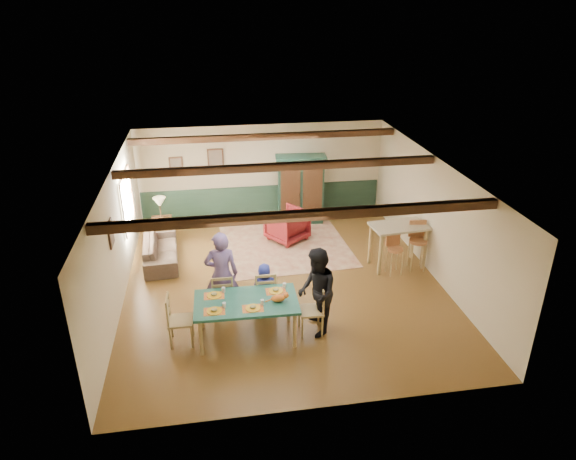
{
  "coord_description": "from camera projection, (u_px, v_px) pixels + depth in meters",
  "views": [
    {
      "loc": [
        -1.51,
        -10.06,
        5.98
      ],
      "look_at": [
        0.16,
        0.29,
        1.15
      ],
      "focal_mm": 32.0,
      "sensor_mm": 36.0,
      "label": 1
    }
  ],
  "objects": [
    {
      "name": "place_setting_far_left",
      "position": [
        214.0,
        293.0,
        9.65
      ],
      "size": [
        0.43,
        0.33,
        0.11
      ],
      "primitive_type": null,
      "rotation": [
        0.0,
        0.0,
        -0.02
      ],
      "color": "gold",
      "rests_on": "dining_table"
    },
    {
      "name": "wall_back",
      "position": [
        262.0,
        171.0,
        14.77
      ],
      "size": [
        7.0,
        0.02,
        2.7
      ],
      "primitive_type": "cube",
      "color": "beige",
      "rests_on": "floor"
    },
    {
      "name": "dining_chair_end_left",
      "position": [
        180.0,
        320.0,
        9.48
      ],
      "size": [
        0.48,
        0.46,
        1.01
      ],
      "primitive_type": null,
      "rotation": [
        0.0,
        0.0,
        1.55
      ],
      "color": "#A28751",
      "rests_on": "floor"
    },
    {
      "name": "dining_chair_far_right",
      "position": [
        265.0,
        291.0,
        10.38
      ],
      "size": [
        0.46,
        0.48,
        1.01
      ],
      "primitive_type": null,
      "rotation": [
        0.0,
        0.0,
        3.12
      ],
      "color": "#A28751",
      "rests_on": "floor"
    },
    {
      "name": "window_left",
      "position": [
        127.0,
        200.0,
        12.12
      ],
      "size": [
        0.06,
        1.6,
        1.3
      ],
      "primitive_type": null,
      "color": "white",
      "rests_on": "wall_left"
    },
    {
      "name": "ceiling_beam_mid",
      "position": [
        280.0,
        167.0,
        11.01
      ],
      "size": [
        6.95,
        0.16,
        0.16
      ],
      "primitive_type": "cube",
      "color": "black",
      "rests_on": "ceiling"
    },
    {
      "name": "picture_back_a",
      "position": [
        216.0,
        158.0,
        14.36
      ],
      "size": [
        0.45,
        0.04,
        0.55
      ],
      "primitive_type": null,
      "color": "#7F6F5C",
      "rests_on": "wall_back"
    },
    {
      "name": "ceiling_beam_back",
      "position": [
        265.0,
        137.0,
        13.34
      ],
      "size": [
        6.95,
        0.16,
        0.16
      ],
      "primitive_type": "cube",
      "color": "black",
      "rests_on": "ceiling"
    },
    {
      "name": "bar_stool_right",
      "position": [
        418.0,
        246.0,
        12.04
      ],
      "size": [
        0.48,
        0.51,
        1.18
      ],
      "primitive_type": null,
      "rotation": [
        0.0,
        0.0,
        -0.13
      ],
      "color": "#BE794A",
      "rests_on": "floor"
    },
    {
      "name": "dining_chair_far_left",
      "position": [
        223.0,
        295.0,
        10.27
      ],
      "size": [
        0.46,
        0.48,
        1.01
      ],
      "primitive_type": null,
      "rotation": [
        0.0,
        0.0,
        3.12
      ],
      "color": "#A28751",
      "rests_on": "floor"
    },
    {
      "name": "ceiling",
      "position": [
        282.0,
        168.0,
        10.61
      ],
      "size": [
        7.0,
        8.0,
        0.02
      ],
      "primitive_type": "cube",
      "color": "silver",
      "rests_on": "wall_back"
    },
    {
      "name": "armchair",
      "position": [
        287.0,
        225.0,
        13.57
      ],
      "size": [
        1.27,
        1.28,
        0.85
      ],
      "primitive_type": "imported",
      "rotation": [
        0.0,
        0.0,
        -2.52
      ],
      "color": "#4D0F15",
      "rests_on": "floor"
    },
    {
      "name": "end_table",
      "position": [
        163.0,
        230.0,
        13.52
      ],
      "size": [
        0.54,
        0.54,
        0.65
      ],
      "primitive_type": null,
      "rotation": [
        0.0,
        0.0,
        0.03
      ],
      "color": "black",
      "rests_on": "floor"
    },
    {
      "name": "place_setting_near_left",
      "position": [
        214.0,
        309.0,
        9.18
      ],
      "size": [
        0.43,
        0.33,
        0.11
      ],
      "primitive_type": null,
      "rotation": [
        0.0,
        0.0,
        -0.02
      ],
      "color": "gold",
      "rests_on": "dining_table"
    },
    {
      "name": "cat",
      "position": [
        278.0,
        297.0,
        9.45
      ],
      "size": [
        0.39,
        0.16,
        0.19
      ],
      "primitive_type": null,
      "rotation": [
        0.0,
        0.0,
        -0.02
      ],
      "color": "orange",
      "rests_on": "dining_table"
    },
    {
      "name": "person_man",
      "position": [
        222.0,
        274.0,
        10.18
      ],
      "size": [
        0.68,
        0.46,
        1.84
      ],
      "primitive_type": "imported",
      "rotation": [
        0.0,
        0.0,
        3.12
      ],
      "color": "#654F88",
      "rests_on": "floor"
    },
    {
      "name": "dining_chair_end_right",
      "position": [
        311.0,
        309.0,
        9.79
      ],
      "size": [
        0.48,
        0.46,
        1.01
      ],
      "primitive_type": null,
      "rotation": [
        0.0,
        0.0,
        -1.59
      ],
      "color": "#A28751",
      "rests_on": "floor"
    },
    {
      "name": "picture_back_b",
      "position": [
        176.0,
        165.0,
        14.27
      ],
      "size": [
        0.38,
        0.04,
        0.48
      ],
      "primitive_type": null,
      "color": "#7F6F5C",
      "rests_on": "wall_back"
    },
    {
      "name": "area_rug",
      "position": [
        283.0,
        240.0,
        13.69
      ],
      "size": [
        3.37,
        3.93,
        0.01
      ],
      "primitive_type": "cube",
      "rotation": [
        0.0,
        0.0,
        0.05
      ],
      "color": "beige",
      "rests_on": "floor"
    },
    {
      "name": "place_setting_far_right",
      "position": [
        276.0,
        289.0,
        9.8
      ],
      "size": [
        0.43,
        0.33,
        0.11
      ],
      "primitive_type": null,
      "rotation": [
        0.0,
        0.0,
        -0.02
      ],
      "color": "gold",
      "rests_on": "dining_table"
    },
    {
      "name": "person_woman",
      "position": [
        317.0,
        292.0,
        9.64
      ],
      "size": [
        0.69,
        0.87,
        1.76
      ],
      "primitive_type": "imported",
      "rotation": [
        0.0,
        0.0,
        -1.59
      ],
      "color": "black",
      "rests_on": "floor"
    },
    {
      "name": "floor",
      "position": [
        283.0,
        281.0,
        11.74
      ],
      "size": [
        8.0,
        8.0,
        0.0
      ],
      "primitive_type": "plane",
      "color": "brown",
      "rests_on": "ground"
    },
    {
      "name": "armoire",
      "position": [
        301.0,
        190.0,
        14.42
      ],
      "size": [
        1.43,
        0.68,
        1.96
      ],
      "primitive_type": "cube",
      "rotation": [
        0.0,
        0.0,
        -0.09
      ],
      "color": "black",
      "rests_on": "floor"
    },
    {
      "name": "person_child",
      "position": [
        265.0,
        288.0,
        10.44
      ],
      "size": [
        0.53,
        0.35,
        1.07
      ],
      "primitive_type": "imported",
      "rotation": [
        0.0,
        0.0,
        3.12
      ],
      "color": "navy",
      "rests_on": "floor"
    },
    {
      "name": "wainscot_back",
      "position": [
        263.0,
        200.0,
        15.12
      ],
      "size": [
        6.95,
        0.03,
        0.9
      ],
      "primitive_type": "cube",
      "color": "#1F392A",
      "rests_on": "floor"
    },
    {
      "name": "place_setting_near_center",
      "position": [
        253.0,
        306.0,
        9.26
      ],
      "size": [
        0.43,
        0.33,
        0.11
      ],
      "primitive_type": null,
      "rotation": [
        0.0,
        0.0,
        -0.02
      ],
      "color": "gold",
      "rests_on": "dining_table"
    },
    {
      "name": "bar_stool_left",
      "position": [
        395.0,
        254.0,
        11.87
      ],
      "size": [
        0.39,
        0.43,
        1.02
      ],
      "primitive_type": null,
      "rotation": [
        0.0,
        0.0,
        0.09
      ],
      "color": "#BE794A",
      "rests_on": "floor"
    },
    {
      "name": "wall_right",
      "position": [
        434.0,
        218.0,
        11.68
      ],
      "size": [
        0.02,
        8.0,
        2.7
      ],
      "primitive_type": "cube",
      "color": "beige",
      "rests_on": "floor"
    },
    {
      "name": "picture_left_wall",
      "position": [
        111.0,
        233.0,
        9.97
      ],
      "size": [
        0.04,
        0.42,
        0.52
      ],
      "primitive_type": null,
      "color": "#7F6F5C",
      "rests_on": "wall_left"
    },
    {
      "name": "table_lamp",
      "position": [
        160.0,
        208.0,
        13.26
      ],
      "size": [
        0.36,
        0.36,
        0.59
      ],
      "primitive_type": null,
      "rotation": [
        0.0,
        0.0,
        -0.09
      ],
      "color": "beige",
      "rests_on": "end_table"
    },
    {
      "name": "dining_table",
      "position": [
        247.0,
        319.0,
        9.68
      ],
      "size": [
        1.94,
        1.11,
        0.8
      ],
      "primitive_type": null,
      "rotation": [
        0.0,
        0.0,
        -0.02
      ],
      "color": "#1A5445",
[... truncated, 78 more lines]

